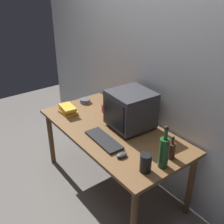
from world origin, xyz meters
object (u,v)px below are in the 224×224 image
object	(u,v)px
metal_canister	(146,163)
book_stack	(68,110)
computer_mouse	(122,155)
keyboard	(104,140)
crt_monitor	(130,109)
bottle_short	(172,150)
mug	(105,108)
cd_spindle	(85,101)
bottle_tall	(164,152)

from	to	relation	value
metal_canister	book_stack	bearing A→B (deg)	-179.23
computer_mouse	keyboard	bearing A→B (deg)	-178.67
keyboard	computer_mouse	distance (m)	0.28
crt_monitor	bottle_short	size ratio (longest dim) A/B	1.98
metal_canister	crt_monitor	bearing A→B (deg)	149.77
mug	crt_monitor	bearing A→B (deg)	0.20
bottle_short	book_stack	size ratio (longest dim) A/B	0.91
bottle_short	book_stack	world-z (taller)	bottle_short
keyboard	metal_canister	world-z (taller)	metal_canister
crt_monitor	keyboard	world-z (taller)	crt_monitor
crt_monitor	metal_canister	bearing A→B (deg)	-30.23
cd_spindle	metal_canister	world-z (taller)	metal_canister
bottle_tall	book_stack	xyz separation A→B (m)	(-1.23, -0.16, -0.09)
keyboard	cd_spindle	xyz separation A→B (m)	(-0.79, 0.30, 0.01)
book_stack	mug	distance (m)	0.40
keyboard	computer_mouse	world-z (taller)	computer_mouse
mug	metal_canister	distance (m)	1.04
crt_monitor	bottle_tall	xyz separation A→B (m)	(0.61, -0.19, -0.05)
keyboard	cd_spindle	size ratio (longest dim) A/B	3.50
cd_spindle	metal_canister	xyz separation A→B (m)	(1.31, -0.28, 0.05)
bottle_tall	crt_monitor	bearing A→B (deg)	163.11
mug	computer_mouse	bearing A→B (deg)	-26.34
book_stack	cd_spindle	distance (m)	0.32
bottle_short	cd_spindle	distance (m)	1.32
bottle_tall	mug	world-z (taller)	bottle_tall
crt_monitor	bottle_short	bearing A→B (deg)	-5.20
keyboard	computer_mouse	size ratio (longest dim) A/B	4.20
cd_spindle	mug	bearing A→B (deg)	9.02
crt_monitor	bottle_short	xyz separation A→B (m)	(0.58, -0.05, -0.12)
mug	cd_spindle	world-z (taller)	mug
computer_mouse	book_stack	xyz separation A→B (m)	(-0.94, 0.02, 0.03)
crt_monitor	keyboard	bearing A→B (deg)	-81.82
cd_spindle	bottle_tall	bearing A→B (deg)	-5.55
keyboard	cd_spindle	world-z (taller)	cd_spindle
crt_monitor	bottle_tall	world-z (taller)	crt_monitor
crt_monitor	book_stack	size ratio (longest dim) A/B	1.80
bottle_short	metal_canister	xyz separation A→B (m)	(-0.01, -0.28, -0.00)
metal_canister	mug	bearing A→B (deg)	161.35
bottle_tall	bottle_short	bearing A→B (deg)	104.20
metal_canister	bottle_tall	bearing A→B (deg)	74.86
mug	cd_spindle	xyz separation A→B (m)	(-0.33, -0.05, -0.02)
cd_spindle	metal_canister	size ratio (longest dim) A/B	0.80
crt_monitor	keyboard	distance (m)	0.40
bottle_tall	computer_mouse	bearing A→B (deg)	-147.34
metal_canister	cd_spindle	bearing A→B (deg)	168.01
computer_mouse	bottle_short	xyz separation A→B (m)	(0.25, 0.31, 0.06)
bottle_short	book_stack	bearing A→B (deg)	-166.07
book_stack	metal_canister	distance (m)	1.19
bottle_tall	book_stack	bearing A→B (deg)	-172.43
keyboard	metal_canister	distance (m)	0.52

